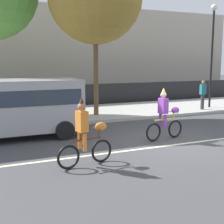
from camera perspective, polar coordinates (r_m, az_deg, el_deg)
ground_plane at (r=11.42m, az=9.84°, el=-5.34°), size 80.00×80.00×0.00m
road_centre_line at (r=11.02m, az=11.27°, el=-5.91°), size 36.00×0.14×0.01m
sidewalk_curb at (r=17.09m, az=-2.11°, el=-0.04°), size 60.00×5.00×0.15m
fence_line at (r=19.72m, az=-5.18°, el=3.02°), size 40.00×0.08×1.40m
building_backdrop at (r=28.18m, az=-8.58°, el=10.57°), size 28.00×8.00×7.00m
parade_cyclist_orange at (r=8.57m, az=-4.81°, el=-4.39°), size 1.70×0.54×1.92m
parade_cyclist_purple at (r=11.55m, az=9.71°, el=-0.90°), size 1.71×0.52×1.92m
parked_van_grey at (r=12.09m, az=-17.41°, el=1.36°), size 5.00×2.22×2.18m
street_lamp_post at (r=19.20m, az=17.91°, el=12.27°), size 0.36×0.36×5.86m
pedestrian_onlooker at (r=18.26m, az=16.26°, el=3.16°), size 0.32×0.20×1.62m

